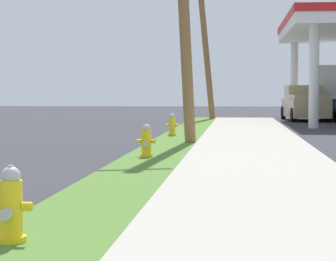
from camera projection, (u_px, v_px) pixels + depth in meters
The scene contains 6 objects.
fire_hydrant_nearest at pixel (11, 209), 6.98m from camera, with size 0.42×0.37×0.74m.
fire_hydrant_second at pixel (146, 142), 16.30m from camera, with size 0.42×0.38×0.74m.
fire_hydrant_third at pixel (172, 126), 24.39m from camera, with size 0.42×0.37×0.74m.
utility_pole_background at pixel (204, 32), 39.70m from camera, with size 1.78×0.67×9.30m.
truck_navy_at_forecourt at pixel (333, 94), 43.29m from camera, with size 2.71×6.57×3.11m.
truck_tan_on_apron at pixel (305, 104), 40.35m from camera, with size 2.40×5.50×1.97m.
Camera 1 is at (2.57, -2.04, 1.56)m, focal length 77.75 mm.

